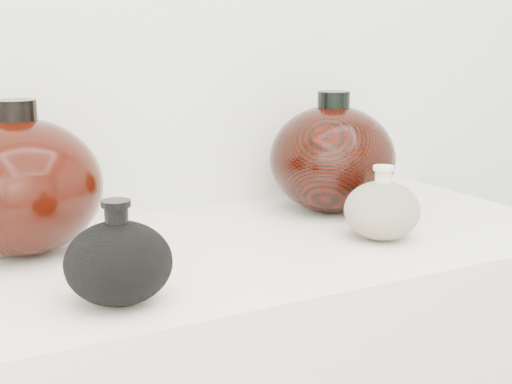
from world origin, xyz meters
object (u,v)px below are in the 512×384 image
black_gourd_vase (119,262)px  right_round_pot (332,158)px  cream_gourd_vase (382,210)px  left_round_pot (21,186)px

black_gourd_vase → right_round_pot: (0.49, 0.26, 0.05)m
black_gourd_vase → right_round_pot: right_round_pot is taller
black_gourd_vase → cream_gourd_vase: (0.45, 0.07, -0.00)m
right_round_pot → cream_gourd_vase: bearing=-100.0°
black_gourd_vase → cream_gourd_vase: bearing=8.4°
left_round_pot → right_round_pot: (0.55, -0.01, -0.00)m
cream_gourd_vase → black_gourd_vase: bearing=-171.6°
cream_gourd_vase → left_round_pot: bearing=159.2°
cream_gourd_vase → left_round_pot: 0.55m
black_gourd_vase → left_round_pot: size_ratio=0.67×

